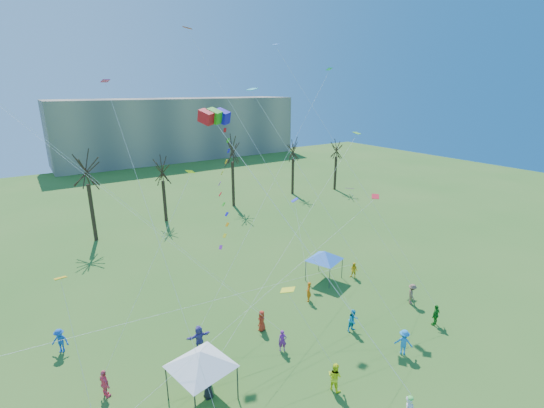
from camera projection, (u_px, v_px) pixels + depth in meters
ground at (339, 399)px, 22.26m from camera, size 160.00×160.00×0.00m
distant_building at (180, 129)px, 96.84m from camera, size 60.00×14.00×15.00m
bare_tree_row at (166, 170)px, 50.05m from camera, size 69.18×9.16×10.79m
big_box_kite at (228, 191)px, 24.47m from camera, size 3.22×7.60×19.12m
canopy_tent_white at (201, 359)px, 21.44m from camera, size 4.37×4.37×3.35m
canopy_tent_blue at (325, 255)px, 35.52m from camera, size 3.66×3.66×2.92m
festival_crowd at (270, 344)px, 25.66m from camera, size 26.64×14.60×1.85m
small_kites_aloft at (229, 159)px, 27.06m from camera, size 33.24×19.73×35.46m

